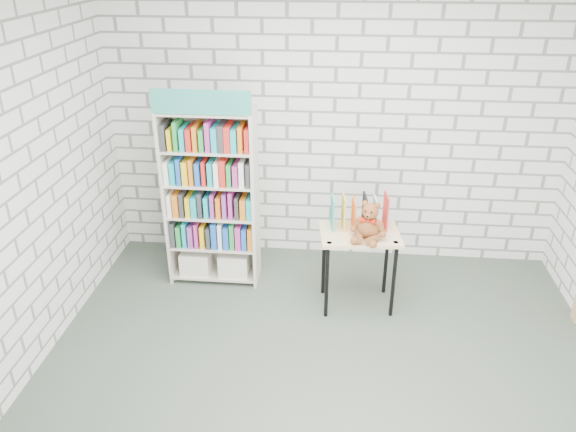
{
  "coord_description": "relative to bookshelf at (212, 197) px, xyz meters",
  "views": [
    {
      "loc": [
        0.05,
        -3.36,
        3.05
      ],
      "look_at": [
        -0.35,
        0.95,
        0.92
      ],
      "focal_mm": 35.0,
      "sensor_mm": 36.0,
      "label": 1
    }
  ],
  "objects": [
    {
      "name": "display_table",
      "position": [
        1.39,
        -0.33,
        -0.24
      ],
      "size": [
        0.74,
        0.55,
        0.75
      ],
      "color": "#DCBB84",
      "rests_on": "ground"
    },
    {
      "name": "room_shell",
      "position": [
        1.12,
        -1.36,
        0.9
      ],
      "size": [
        4.52,
        4.02,
        2.81
      ],
      "color": "silver",
      "rests_on": "ground"
    },
    {
      "name": "table_books",
      "position": [
        1.37,
        -0.22,
        0.01
      ],
      "size": [
        0.51,
        0.27,
        0.29
      ],
      "color": "teal",
      "rests_on": "display_table"
    },
    {
      "name": "teddy_bear",
      "position": [
        1.45,
        -0.43,
        -0.0
      ],
      "size": [
        0.31,
        0.3,
        0.34
      ],
      "color": "brown",
      "rests_on": "display_table"
    },
    {
      "name": "ground",
      "position": [
        1.12,
        -1.36,
        -0.88
      ],
      "size": [
        4.5,
        4.5,
        0.0
      ],
      "primitive_type": "plane",
      "color": "#414C40",
      "rests_on": "ground"
    },
    {
      "name": "bookshelf",
      "position": [
        0.0,
        0.0,
        0.0
      ],
      "size": [
        0.86,
        0.34,
        1.93
      ],
      "color": "beige",
      "rests_on": "ground"
    }
  ]
}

